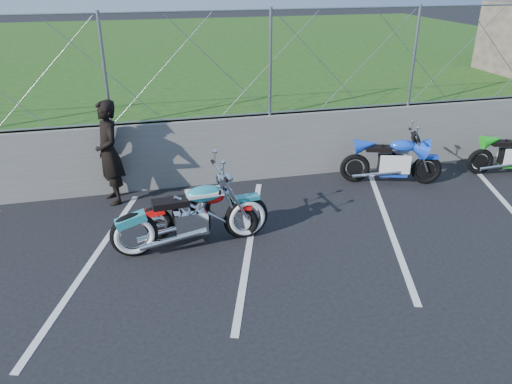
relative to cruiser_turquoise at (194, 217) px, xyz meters
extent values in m
plane|color=black|center=(0.86, -1.09, -0.49)|extent=(90.00, 90.00, 0.00)
cube|color=slate|center=(0.86, 2.41, 0.16)|extent=(30.00, 0.22, 1.30)
cube|color=#1F4512|center=(0.86, 12.41, 0.16)|extent=(30.00, 20.00, 1.30)
cylinder|color=gray|center=(0.86, 2.41, 2.76)|extent=(28.00, 0.03, 0.03)
cylinder|color=gray|center=(0.86, 2.41, 0.86)|extent=(28.00, 0.03, 0.03)
cube|color=silver|center=(-1.54, -0.09, -0.49)|extent=(1.49, 4.31, 0.01)
cube|color=silver|center=(0.86, -0.09, -0.49)|extent=(1.49, 4.31, 0.01)
cube|color=silver|center=(3.26, -0.09, -0.49)|extent=(1.49, 4.31, 0.01)
cube|color=silver|center=(5.66, -0.09, -0.49)|extent=(1.49, 4.31, 0.01)
torus|color=black|center=(-0.90, -0.08, -0.13)|extent=(0.72, 0.18, 0.71)
torus|color=black|center=(0.84, 0.08, -0.13)|extent=(0.72, 0.18, 0.71)
cube|color=silver|center=(-0.05, 0.00, -0.06)|extent=(0.52, 0.34, 0.37)
ellipsoid|color=teal|center=(0.18, 0.02, 0.37)|extent=(0.59, 0.31, 0.25)
cube|color=black|center=(-0.33, -0.03, 0.30)|extent=(0.56, 0.31, 0.10)
cube|color=teal|center=(0.84, 0.08, 0.20)|extent=(0.42, 0.20, 0.06)
cylinder|color=silver|center=(0.42, 0.04, 0.71)|extent=(0.10, 0.77, 0.03)
torus|color=black|center=(-0.56, 0.36, -0.21)|extent=(0.56, 0.22, 0.56)
torus|color=black|center=(0.75, 0.07, -0.21)|extent=(0.56, 0.22, 0.56)
cube|color=black|center=(0.08, 0.22, -0.13)|extent=(0.46, 0.33, 0.30)
ellipsoid|color=red|center=(0.27, 0.18, 0.23)|extent=(0.51, 0.32, 0.21)
cube|color=black|center=(-0.15, 0.27, 0.17)|extent=(0.48, 0.31, 0.08)
cube|color=red|center=(0.75, 0.07, 0.05)|extent=(0.36, 0.20, 0.05)
cylinder|color=silver|center=(0.46, 0.14, 0.45)|extent=(0.16, 0.64, 0.03)
torus|color=black|center=(6.13, 1.48, -0.21)|extent=(0.56, 0.20, 0.55)
cube|color=black|center=(6.75, 1.36, -0.12)|extent=(0.46, 0.33, 0.31)
cube|color=black|center=(6.52, 1.41, 0.18)|extent=(0.49, 0.30, 0.08)
torus|color=black|center=(3.44, 1.72, -0.19)|extent=(0.60, 0.28, 0.59)
torus|color=black|center=(4.77, 1.30, -0.19)|extent=(0.60, 0.28, 0.59)
cube|color=black|center=(4.09, 1.52, -0.09)|extent=(0.52, 0.40, 0.33)
ellipsoid|color=blue|center=(4.29, 1.45, 0.30)|extent=(0.57, 0.39, 0.23)
cube|color=black|center=(3.84, 1.60, 0.23)|extent=(0.54, 0.37, 0.09)
cube|color=blue|center=(4.77, 1.30, 0.08)|extent=(0.40, 0.25, 0.06)
cylinder|color=silver|center=(4.46, 1.40, 0.53)|extent=(0.24, 0.68, 0.03)
imported|color=black|center=(-1.22, 1.97, 0.46)|extent=(0.63, 0.79, 1.89)
camera|label=1|loc=(-0.71, -6.75, 3.48)|focal=35.00mm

